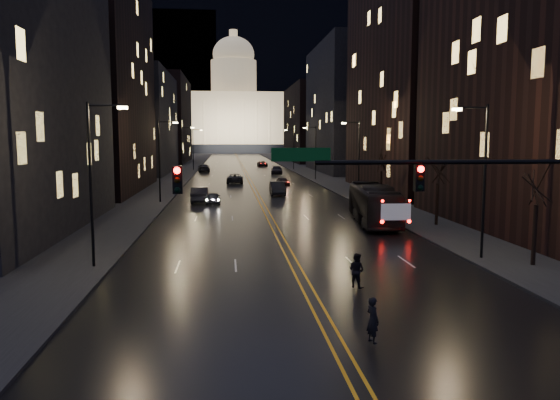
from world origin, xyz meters
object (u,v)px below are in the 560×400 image
object	(u,v)px
bus	(374,204)
receding_car_a	(278,188)
oncoming_car_b	(200,195)
pedestrian_a	(373,320)
traffic_signal	(480,191)
pedestrian_b	(357,270)
oncoming_car_a	(213,198)

from	to	relation	value
bus	receding_car_a	distance (m)	23.99
oncoming_car_b	receding_car_a	world-z (taller)	oncoming_car_b
receding_car_a	pedestrian_a	xyz separation A→B (m)	(-1.23, -49.19, -0.02)
traffic_signal	bus	xyz separation A→B (m)	(2.45, 23.94, -3.48)
traffic_signal	pedestrian_b	world-z (taller)	traffic_signal
receding_car_a	pedestrian_b	world-z (taller)	same
oncoming_car_a	pedestrian_a	xyz separation A→B (m)	(6.51, -40.65, 0.16)
receding_car_a	pedestrian_b	size ratio (longest dim) A/B	3.03
bus	pedestrian_b	world-z (taller)	bus
traffic_signal	pedestrian_a	world-z (taller)	traffic_signal
oncoming_car_a	pedestrian_a	bearing A→B (deg)	97.30
oncoming_car_a	traffic_signal	bearing A→B (deg)	104.30
traffic_signal	pedestrian_a	size ratio (longest dim) A/B	10.58
receding_car_a	oncoming_car_a	bearing A→B (deg)	-131.98
pedestrian_b	receding_car_a	bearing A→B (deg)	-44.29
oncoming_car_b	pedestrian_b	xyz separation A→B (m)	(9.11, -35.33, -0.03)
oncoming_car_a	pedestrian_b	xyz separation A→B (m)	(7.62, -33.65, 0.17)
traffic_signal	receding_car_a	world-z (taller)	traffic_signal
pedestrian_b	oncoming_car_a	bearing A→B (deg)	-31.36
oncoming_car_b	pedestrian_b	bearing A→B (deg)	103.84
pedestrian_a	pedestrian_b	bearing A→B (deg)	-29.59
oncoming_car_b	oncoming_car_a	bearing A→B (deg)	130.98
bus	pedestrian_b	size ratio (longest dim) A/B	7.00
bus	oncoming_car_a	distance (m)	20.05
traffic_signal	pedestrian_b	size ratio (longest dim) A/B	10.36
pedestrian_a	receding_car_a	bearing A→B (deg)	-22.04
traffic_signal	pedestrian_b	distance (m)	7.47
bus	receding_car_a	bearing A→B (deg)	110.16
bus	pedestrian_a	xyz separation A→B (m)	(-7.09, -25.94, -0.81)
pedestrian_b	oncoming_car_b	bearing A→B (deg)	-29.65
oncoming_car_b	receding_car_a	xyz separation A→B (m)	(9.24, 6.86, -0.03)
traffic_signal	oncoming_car_a	world-z (taller)	traffic_signal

